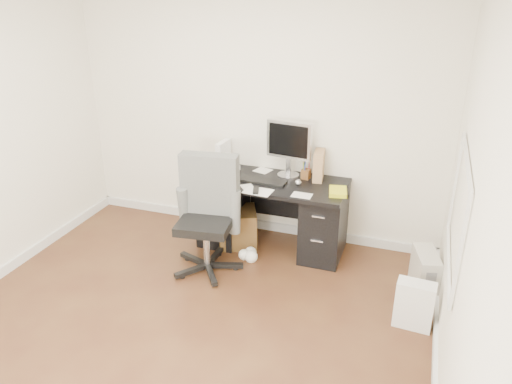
% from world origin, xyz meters
% --- Properties ---
extents(ground, '(4.00, 4.00, 0.00)m').
position_xyz_m(ground, '(0.00, 0.00, 0.00)').
color(ground, '#412115').
rests_on(ground, ground).
extents(room_shell, '(4.02, 4.02, 2.71)m').
position_xyz_m(room_shell, '(0.03, 0.03, 1.66)').
color(room_shell, white).
rests_on(room_shell, ground).
extents(desk, '(1.50, 0.70, 0.75)m').
position_xyz_m(desk, '(0.30, 1.65, 0.40)').
color(desk, black).
rests_on(desk, ground).
extents(loose_papers, '(1.10, 0.60, 0.00)m').
position_xyz_m(loose_papers, '(0.10, 1.60, 0.75)').
color(loose_papers, white).
rests_on(loose_papers, desk).
extents(lcd_monitor, '(0.50, 0.33, 0.60)m').
position_xyz_m(lcd_monitor, '(0.41, 1.83, 1.05)').
color(lcd_monitor, silver).
rests_on(lcd_monitor, desk).
extents(keyboard, '(0.47, 0.18, 0.03)m').
position_xyz_m(keyboard, '(0.22, 1.59, 0.76)').
color(keyboard, black).
rests_on(keyboard, desk).
extents(computer_mouse, '(0.07, 0.07, 0.07)m').
position_xyz_m(computer_mouse, '(0.57, 1.62, 0.78)').
color(computer_mouse, silver).
rests_on(computer_mouse, desk).
extents(travel_mug, '(0.11, 0.11, 0.18)m').
position_xyz_m(travel_mug, '(-0.24, 1.67, 0.84)').
color(travel_mug, '#181698').
rests_on(travel_mug, desk).
extents(white_binder, '(0.14, 0.27, 0.30)m').
position_xyz_m(white_binder, '(-0.32, 1.84, 0.90)').
color(white_binder, white).
rests_on(white_binder, desk).
extents(magazine_file, '(0.16, 0.27, 0.30)m').
position_xyz_m(magazine_file, '(0.72, 1.86, 0.90)').
color(magazine_file, '#956F48').
rests_on(magazine_file, desk).
extents(pen_cup, '(0.12, 0.12, 0.25)m').
position_xyz_m(pen_cup, '(0.60, 1.83, 0.87)').
color(pen_cup, brown).
rests_on(pen_cup, desk).
extents(yellow_book, '(0.22, 0.26, 0.04)m').
position_xyz_m(yellow_book, '(0.99, 1.56, 0.77)').
color(yellow_book, '#D0CF16').
rests_on(yellow_book, desk).
extents(paper_remote, '(0.28, 0.23, 0.02)m').
position_xyz_m(paper_remote, '(0.24, 1.36, 0.76)').
color(paper_remote, white).
rests_on(paper_remote, desk).
extents(office_chair, '(0.72, 0.72, 1.14)m').
position_xyz_m(office_chair, '(-0.16, 1.00, 0.57)').
color(office_chair, '#575A57').
rests_on(office_chair, ground).
extents(pc_tower, '(0.28, 0.44, 0.40)m').
position_xyz_m(pc_tower, '(1.86, 1.29, 0.20)').
color(pc_tower, beige).
rests_on(pc_tower, ground).
extents(shopping_bag, '(0.32, 0.24, 0.42)m').
position_xyz_m(shopping_bag, '(1.80, 0.76, 0.21)').
color(shopping_bag, white).
rests_on(shopping_bag, ground).
extents(wicker_basket, '(0.52, 0.52, 0.39)m').
position_xyz_m(wicker_basket, '(-0.07, 1.58, 0.20)').
color(wicker_basket, '#4D2E17').
rests_on(wicker_basket, ground).
extents(desk_printer, '(0.42, 0.37, 0.21)m').
position_xyz_m(desk_printer, '(0.82, 1.80, 0.11)').
color(desk_printer, slate).
rests_on(desk_printer, ground).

